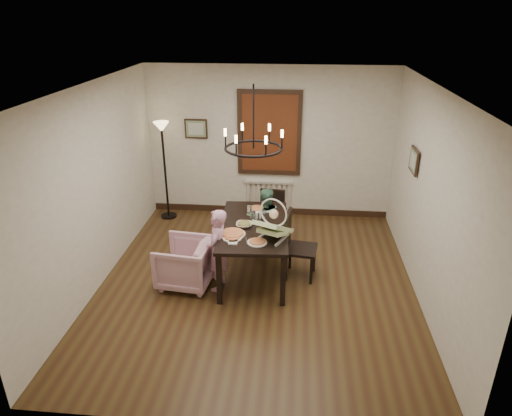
% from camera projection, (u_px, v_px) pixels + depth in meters
% --- Properties ---
extents(room_shell, '(4.51, 5.00, 2.81)m').
position_uv_depth(room_shell, '(259.00, 185.00, 6.42)').
color(room_shell, '#493519').
rests_on(room_shell, ground).
extents(dining_table, '(1.06, 1.77, 0.81)m').
position_uv_depth(dining_table, '(254.00, 230.00, 6.63)').
color(dining_table, black).
rests_on(dining_table, room_shell).
extents(chair_far, '(0.45, 0.45, 0.93)m').
position_uv_depth(chair_far, '(271.00, 219.00, 7.57)').
color(chair_far, black).
rests_on(chair_far, room_shell).
extents(chair_right, '(0.51, 0.51, 1.02)m').
position_uv_depth(chair_right, '(301.00, 245.00, 6.64)').
color(chair_right, black).
rests_on(chair_right, room_shell).
extents(armchair, '(0.83, 0.81, 0.68)m').
position_uv_depth(armchair, '(185.00, 263.00, 6.52)').
color(armchair, '#C99AA3').
rests_on(armchair, room_shell).
extents(elderly_woman, '(0.28, 0.39, 1.00)m').
position_uv_depth(elderly_woman, '(217.00, 257.00, 6.36)').
color(elderly_woman, '#CD90AE').
rests_on(elderly_woman, room_shell).
extents(seated_man, '(0.54, 0.47, 0.93)m').
position_uv_depth(seated_man, '(265.00, 227.00, 7.29)').
color(seated_man, '#487A5F').
rests_on(seated_man, room_shell).
extents(baby_bouncer, '(0.63, 0.71, 0.38)m').
position_uv_depth(baby_bouncer, '(273.00, 225.00, 6.15)').
color(baby_bouncer, '#D8F0A5').
rests_on(baby_bouncer, dining_table).
extents(salad_bowl, '(0.28, 0.28, 0.07)m').
position_uv_depth(salad_bowl, '(244.00, 225.00, 6.52)').
color(salad_bowl, white).
rests_on(salad_bowl, dining_table).
extents(pizza_platter, '(0.35, 0.35, 0.04)m').
position_uv_depth(pizza_platter, '(233.00, 234.00, 6.30)').
color(pizza_platter, tan).
rests_on(pizza_platter, dining_table).
extents(drinking_glass, '(0.08, 0.08, 0.15)m').
position_uv_depth(drinking_glass, '(253.00, 216.00, 6.68)').
color(drinking_glass, silver).
rests_on(drinking_glass, dining_table).
extents(window_blinds, '(1.00, 0.03, 1.40)m').
position_uv_depth(window_blinds, '(269.00, 133.00, 8.25)').
color(window_blinds, maroon).
rests_on(window_blinds, room_shell).
extents(radiator, '(0.92, 0.12, 0.62)m').
position_uv_depth(radiator, '(269.00, 197.00, 8.77)').
color(radiator, silver).
rests_on(radiator, room_shell).
extents(picture_back, '(0.42, 0.03, 0.36)m').
position_uv_depth(picture_back, '(196.00, 129.00, 8.35)').
color(picture_back, black).
rests_on(picture_back, room_shell).
extents(picture_right, '(0.03, 0.42, 0.36)m').
position_uv_depth(picture_right, '(414.00, 161.00, 6.62)').
color(picture_right, black).
rests_on(picture_right, room_shell).
extents(floor_lamp, '(0.30, 0.30, 1.80)m').
position_uv_depth(floor_lamp, '(165.00, 172.00, 8.41)').
color(floor_lamp, black).
rests_on(floor_lamp, room_shell).
extents(chandelier, '(0.80, 0.80, 0.04)m').
position_uv_depth(chandelier, '(254.00, 148.00, 6.13)').
color(chandelier, black).
rests_on(chandelier, room_shell).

